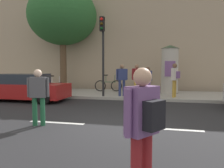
{
  "coord_description": "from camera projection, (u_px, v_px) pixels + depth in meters",
  "views": [
    {
      "loc": [
        1.45,
        -6.27,
        1.73
      ],
      "look_at": [
        -0.4,
        2.0,
        1.08
      ],
      "focal_mm": 35.59,
      "sensor_mm": 36.0,
      "label": 1
    }
  ],
  "objects": [
    {
      "name": "pedestrian_tallest",
      "position": [
        38.0,
        93.0,
        6.5
      ],
      "size": [
        0.61,
        0.37,
        1.67
      ],
      "color": "#1E5938",
      "rests_on": "ground_plane"
    },
    {
      "name": "ground_plane",
      "position": [
        110.0,
        126.0,
        6.55
      ],
      "size": [
        80.0,
        80.0,
        0.0
      ],
      "primitive_type": "plane",
      "color": "#232326"
    },
    {
      "name": "traffic_light",
      "position": [
        103.0,
        43.0,
        11.77
      ],
      "size": [
        0.24,
        0.45,
        4.21
      ],
      "color": "black",
      "rests_on": "sidewalk_curb"
    },
    {
      "name": "pedestrian_in_red_top",
      "position": [
        143.0,
        122.0,
        2.82
      ],
      "size": [
        0.51,
        0.52,
        1.73
      ],
      "color": "maroon",
      "rests_on": "ground_plane"
    },
    {
      "name": "poster_column",
      "position": [
        170.0,
        69.0,
        13.31
      ],
      "size": [
        1.09,
        1.09,
        2.89
      ],
      "color": "#B2ADA3",
      "rests_on": "sidewalk_curb"
    },
    {
      "name": "bicycle_leaning",
      "position": [
        108.0,
        85.0,
        14.43
      ],
      "size": [
        1.74,
        0.45,
        1.09
      ],
      "color": "black",
      "rests_on": "sidewalk_curb"
    },
    {
      "name": "sidewalk_curb",
      "position": [
        136.0,
        95.0,
        13.35
      ],
      "size": [
        36.0,
        4.0,
        0.15
      ],
      "primitive_type": "cube",
      "color": "#9E9B93",
      "rests_on": "ground_plane"
    },
    {
      "name": "building_backdrop",
      "position": [
        144.0,
        38.0,
        17.92
      ],
      "size": [
        36.0,
        5.0,
        8.08
      ],
      "primitive_type": "cube",
      "color": "tan",
      "rests_on": "ground_plane"
    },
    {
      "name": "pedestrian_near_pole",
      "position": [
        148.0,
        79.0,
        12.8
      ],
      "size": [
        0.45,
        0.45,
        1.59
      ],
      "color": "#724C84",
      "rests_on": "sidewalk_curb"
    },
    {
      "name": "pedestrian_with_bag",
      "position": [
        136.0,
        77.0,
        12.3
      ],
      "size": [
        0.54,
        0.54,
        1.74
      ],
      "color": "#B78C33",
      "rests_on": "sidewalk_curb"
    },
    {
      "name": "lane_markings",
      "position": [
        110.0,
        126.0,
        6.55
      ],
      "size": [
        25.8,
        0.16,
        0.01
      ],
      "color": "silver",
      "rests_on": "ground_plane"
    },
    {
      "name": "pedestrian_in_dark_shirt",
      "position": [
        175.0,
        77.0,
        11.54
      ],
      "size": [
        0.48,
        0.58,
        1.77
      ],
      "color": "#B78C33",
      "rests_on": "sidewalk_curb"
    },
    {
      "name": "bicycle_upright",
      "position": [
        54.0,
        87.0,
        12.95
      ],
      "size": [
        1.71,
        0.57,
        1.09
      ],
      "color": "black",
      "rests_on": "sidewalk_curb"
    },
    {
      "name": "pedestrian_with_backpack",
      "position": [
        122.0,
        77.0,
        12.04
      ],
      "size": [
        0.59,
        0.41,
        1.72
      ],
      "color": "navy",
      "rests_on": "sidewalk_curb"
    },
    {
      "name": "street_tree",
      "position": [
        62.0,
        16.0,
        15.46
      ],
      "size": [
        4.77,
        4.77,
        7.18
      ],
      "color": "brown",
      "rests_on": "sidewalk_curb"
    },
    {
      "name": "parked_car_blue",
      "position": [
        25.0,
        88.0,
        11.39
      ],
      "size": [
        4.25,
        1.91,
        1.39
      ],
      "color": "maroon",
      "rests_on": "ground_plane"
    }
  ]
}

